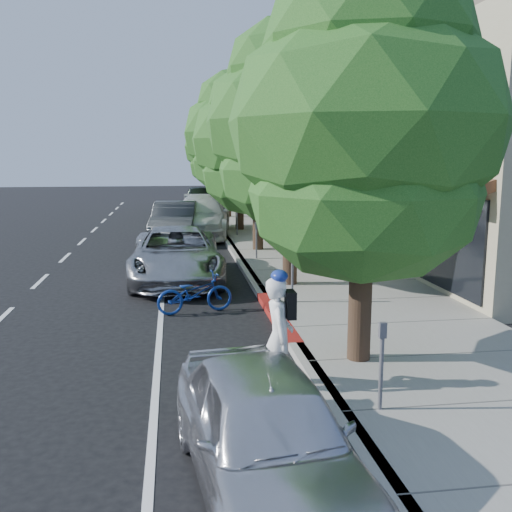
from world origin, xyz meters
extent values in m
plane|color=black|center=(0.00, 0.00, 0.00)|extent=(120.00, 120.00, 0.00)
cube|color=gray|center=(2.30, 8.00, 0.07)|extent=(4.60, 56.00, 0.15)
cube|color=#9E998E|center=(0.00, 8.00, 0.07)|extent=(0.30, 56.00, 0.15)
cube|color=maroon|center=(0.00, 1.00, 0.07)|extent=(0.32, 4.00, 0.15)
cube|color=#B5AC8B|center=(9.60, 18.00, 3.50)|extent=(10.00, 36.00, 7.00)
cylinder|color=black|center=(0.90, -2.00, 1.19)|extent=(0.40, 0.40, 2.38)
ellipsoid|color=#164B17|center=(0.90, -2.00, 3.06)|extent=(3.92, 3.92, 3.14)
ellipsoid|color=#164B17|center=(0.90, -2.00, 4.21)|extent=(4.62, 4.62, 3.69)
ellipsoid|color=#164B17|center=(0.90, -2.00, 5.43)|extent=(3.46, 3.46, 2.77)
cylinder|color=black|center=(0.90, 4.00, 1.28)|extent=(0.40, 0.40, 2.57)
ellipsoid|color=#164B17|center=(0.90, 4.00, 3.30)|extent=(3.95, 3.95, 3.16)
ellipsoid|color=#164B17|center=(0.90, 4.00, 4.55)|extent=(4.65, 4.65, 3.72)
ellipsoid|color=#164B17|center=(0.90, 4.00, 5.86)|extent=(3.49, 3.49, 2.79)
cylinder|color=black|center=(0.90, 10.00, 1.20)|extent=(0.40, 0.40, 2.40)
ellipsoid|color=#164B17|center=(0.90, 10.00, 3.09)|extent=(4.28, 4.28, 3.42)
ellipsoid|color=#164B17|center=(0.90, 10.00, 4.25)|extent=(5.04, 5.04, 4.03)
ellipsoid|color=#164B17|center=(0.90, 10.00, 5.49)|extent=(3.78, 3.78, 3.02)
cylinder|color=black|center=(0.90, 16.00, 1.33)|extent=(0.40, 0.40, 2.66)
ellipsoid|color=#164B17|center=(0.90, 16.00, 3.42)|extent=(4.57, 4.57, 3.66)
ellipsoid|color=#164B17|center=(0.90, 16.00, 4.71)|extent=(5.38, 5.38, 4.31)
ellipsoid|color=#164B17|center=(0.90, 16.00, 6.07)|extent=(4.04, 4.04, 3.23)
cylinder|color=black|center=(0.90, 22.00, 1.36)|extent=(0.40, 0.40, 2.71)
ellipsoid|color=#164B17|center=(0.90, 22.00, 3.49)|extent=(3.75, 3.75, 3.00)
ellipsoid|color=#164B17|center=(0.90, 22.00, 4.80)|extent=(4.41, 4.41, 3.53)
ellipsoid|color=#164B17|center=(0.90, 22.00, 6.20)|extent=(3.31, 3.31, 2.64)
cylinder|color=black|center=(0.90, 28.00, 1.20)|extent=(0.40, 0.40, 2.40)
ellipsoid|color=#164B17|center=(0.90, 28.00, 3.09)|extent=(4.10, 4.10, 3.28)
ellipsoid|color=#164B17|center=(0.90, 28.00, 4.26)|extent=(4.83, 4.83, 3.86)
ellipsoid|color=#164B17|center=(0.90, 28.00, 5.49)|extent=(3.62, 3.62, 2.90)
imported|color=white|center=(-0.70, -2.95, 0.93)|extent=(0.50, 0.71, 1.85)
imported|color=navy|center=(-1.80, 1.91, 0.47)|extent=(1.90, 1.02, 0.95)
imported|color=#AAABAF|center=(-2.20, 5.50, 0.78)|extent=(2.63, 5.66, 1.57)
imported|color=#222628|center=(-2.20, 13.69, 0.84)|extent=(2.24, 5.24, 1.68)
imported|color=silver|center=(-1.00, 15.00, 0.90)|extent=(3.29, 6.49, 1.80)
imported|color=black|center=(-0.50, 27.29, 0.84)|extent=(2.03, 4.95, 1.68)
imported|color=silver|center=(-1.31, -5.50, 0.70)|extent=(2.10, 4.27, 1.40)
imported|color=black|center=(2.63, 10.88, 1.00)|extent=(1.04, 1.01, 1.69)
camera|label=1|loc=(-2.25, -11.18, 3.66)|focal=40.00mm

